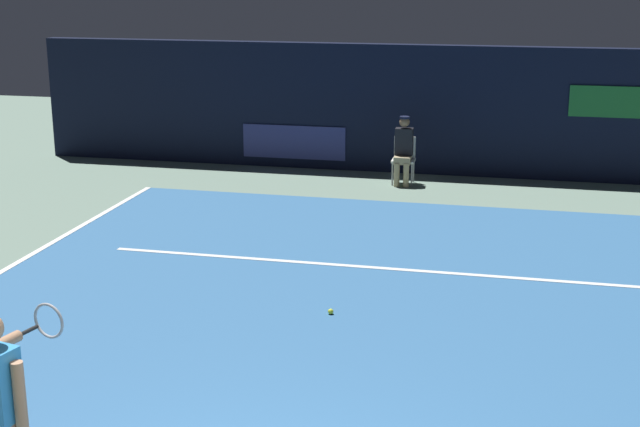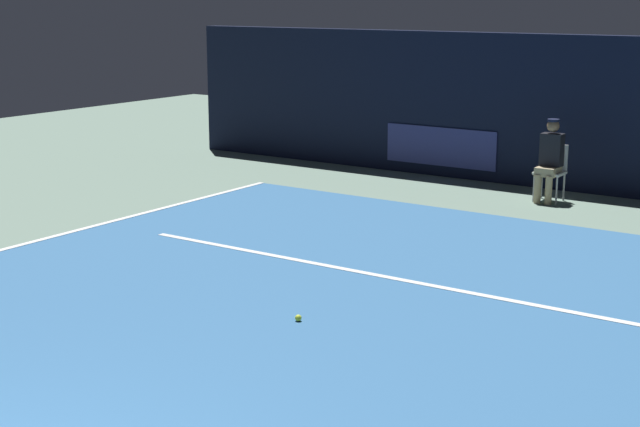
{
  "view_description": "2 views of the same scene",
  "coord_description": "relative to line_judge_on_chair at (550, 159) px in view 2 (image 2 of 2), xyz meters",
  "views": [
    {
      "loc": [
        1.68,
        -5.07,
        4.09
      ],
      "look_at": [
        -0.94,
        6.33,
        0.86
      ],
      "focal_mm": 50.28,
      "sensor_mm": 36.0,
      "label": 1
    },
    {
      "loc": [
        4.91,
        -2.58,
        3.25
      ],
      "look_at": [
        -1.16,
        6.26,
        0.78
      ],
      "focal_mm": 53.64,
      "sensor_mm": 36.0,
      "label": 2
    }
  ],
  "objects": [
    {
      "name": "line_service",
      "position": [
        0.55,
        -5.15,
        -0.67
      ],
      "size": [
        8.27,
        0.1,
        0.01
      ],
      "primitive_type": "cube",
      "color": "white",
      "rests_on": "court_surface"
    },
    {
      "name": "court_surface",
      "position": [
        0.55,
        -7.15,
        -0.68
      ],
      "size": [
        10.6,
        11.42,
        0.01
      ],
      "primitive_type": "cube",
      "color": "#336699",
      "rests_on": "ground"
    },
    {
      "name": "ground_plane",
      "position": [
        0.55,
        -7.15,
        -0.69
      ],
      "size": [
        33.18,
        33.18,
        0.0
      ],
      "primitive_type": "plane",
      "color": "slate"
    },
    {
      "name": "line_judge_on_chair",
      "position": [
        0.0,
        0.0,
        0.0
      ],
      "size": [
        0.45,
        0.54,
        1.32
      ],
      "color": "white",
      "rests_on": "ground"
    },
    {
      "name": "back_wall",
      "position": [
        0.55,
        1.09,
        0.61
      ],
      "size": [
        17.06,
        0.33,
        2.6
      ],
      "color": "black",
      "rests_on": "ground"
    },
    {
      "name": "tennis_ball",
      "position": [
        0.08,
        -6.99,
        -0.64
      ],
      "size": [
        0.07,
        0.07,
        0.07
      ],
      "primitive_type": "sphere",
      "color": "#CCE033",
      "rests_on": "court_surface"
    }
  ]
}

